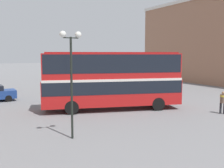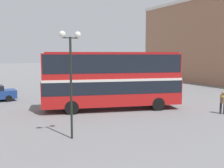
{
  "view_description": "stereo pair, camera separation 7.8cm",
  "coord_description": "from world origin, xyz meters",
  "px_view_note": "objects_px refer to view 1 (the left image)",
  "views": [
    {
      "loc": [
        -10.69,
        -18.65,
        4.54
      ],
      "look_at": [
        -0.44,
        -0.06,
        2.12
      ],
      "focal_mm": 42.0,
      "sensor_mm": 36.0,
      "label": 1
    },
    {
      "loc": [
        -10.62,
        -18.69,
        4.54
      ],
      "look_at": [
        -0.44,
        -0.06,
        2.12
      ],
      "focal_mm": 42.0,
      "sensor_mm": 36.0,
      "label": 2
    }
  ],
  "objects_px": {
    "double_decker_bus": "(112,77)",
    "parked_car_kerb_near": "(155,85)",
    "street_lamp_twin_globe": "(71,61)",
    "pedestrian_foreground": "(223,100)"
  },
  "relations": [
    {
      "from": "double_decker_bus",
      "to": "parked_car_kerb_near",
      "type": "distance_m",
      "value": 11.27
    },
    {
      "from": "double_decker_bus",
      "to": "parked_car_kerb_near",
      "type": "bearing_deg",
      "value": 50.56
    },
    {
      "from": "pedestrian_foreground",
      "to": "street_lamp_twin_globe",
      "type": "xyz_separation_m",
      "value": [
        -12.12,
        -0.05,
        3.14
      ]
    },
    {
      "from": "double_decker_bus",
      "to": "parked_car_kerb_near",
      "type": "height_order",
      "value": "double_decker_bus"
    },
    {
      "from": "pedestrian_foreground",
      "to": "double_decker_bus",
      "type": "bearing_deg",
      "value": -80.72
    },
    {
      "from": "double_decker_bus",
      "to": "parked_car_kerb_near",
      "type": "xyz_separation_m",
      "value": [
        9.29,
        6.11,
        -1.87
      ]
    },
    {
      "from": "pedestrian_foreground",
      "to": "street_lamp_twin_globe",
      "type": "distance_m",
      "value": 12.52
    },
    {
      "from": "street_lamp_twin_globe",
      "to": "double_decker_bus",
      "type": "bearing_deg",
      "value": 45.12
    },
    {
      "from": "parked_car_kerb_near",
      "to": "street_lamp_twin_globe",
      "type": "bearing_deg",
      "value": -138.73
    },
    {
      "from": "double_decker_bus",
      "to": "street_lamp_twin_globe",
      "type": "xyz_separation_m",
      "value": [
        -5.49,
        -5.51,
        1.5
      ]
    }
  ]
}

